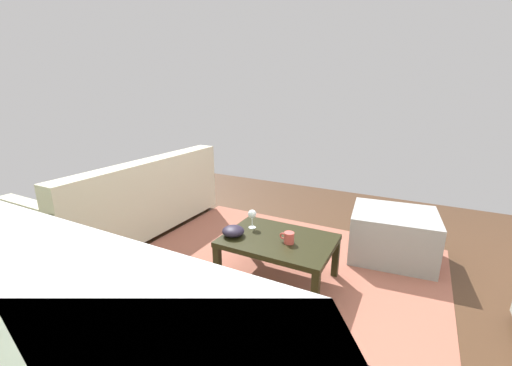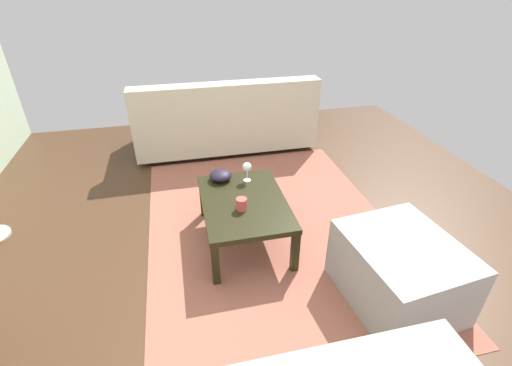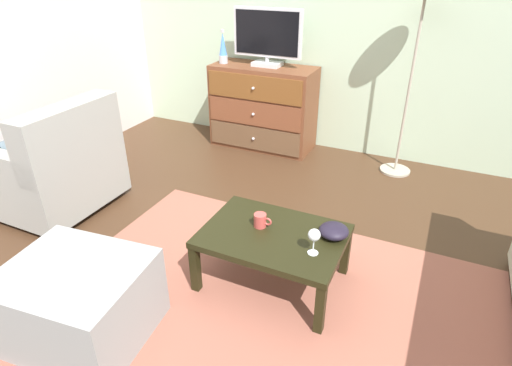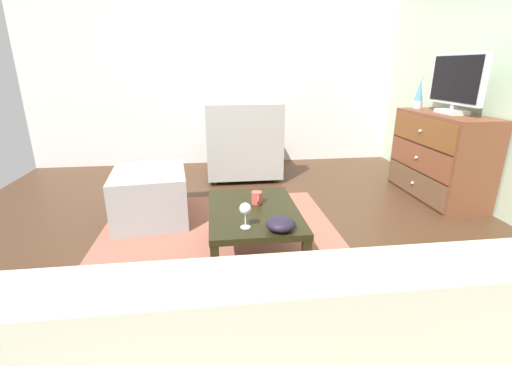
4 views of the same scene
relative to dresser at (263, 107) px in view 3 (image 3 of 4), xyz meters
The scene contains 13 objects.
ground_plane 2.20m from the dresser, 67.83° to the right, with size 5.53×5.09×0.05m, color #422B1B.
wall_accent_rear 1.27m from the dresser, 20.98° to the left, with size 5.53×0.12×2.70m, color #B4CCAC.
area_rug 2.45m from the dresser, 65.23° to the right, with size 2.60×1.90×0.01m, color #945544.
dresser is the anchor object (origin of this frame).
tv 0.71m from the dresser, 39.26° to the left, with size 0.70×0.18×0.54m.
lava_lamp 0.71m from the dresser, behind, with size 0.09×0.09×0.33m.
coffee_table 2.18m from the dresser, 64.28° to the right, with size 0.84×0.60×0.36m.
wine_glass 2.38m from the dresser, 59.20° to the right, with size 0.07×0.07×0.16m.
mug 2.11m from the dresser, 66.27° to the right, with size 0.11×0.08×0.08m.
bowl_decorative 2.25m from the dresser, 55.25° to the right, with size 0.17×0.17×0.08m, color black.
armchair 2.09m from the dresser, 116.90° to the right, with size 0.80×0.85×0.89m.
ottoman 2.79m from the dresser, 86.14° to the right, with size 0.70×0.60×0.43m, color gray.
standing_lamp 1.76m from the dresser, ahead, with size 0.32×0.32×1.72m.
Camera 3 is at (0.91, -1.87, 1.81)m, focal length 29.42 mm.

